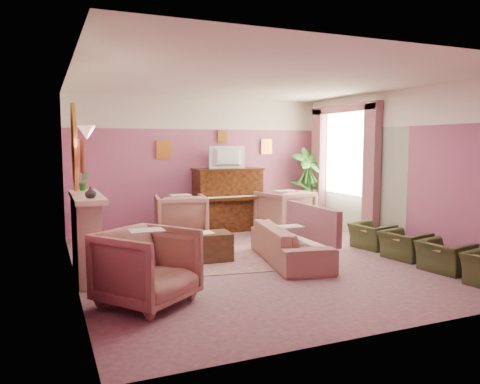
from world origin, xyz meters
name	(u,v)px	position (x,y,z in m)	size (l,w,h in m)	color
floor	(260,261)	(0.00, 0.00, 0.00)	(5.50, 6.00, 0.01)	#7D565E
ceiling	(261,81)	(0.00, 0.00, 2.80)	(5.50, 6.00, 0.01)	white
wall_back	(200,165)	(0.00, 3.00, 1.40)	(5.50, 0.02, 2.80)	#854973
wall_front	(395,191)	(0.00, -3.00, 1.40)	(5.50, 0.02, 2.80)	#854973
wall_left	(72,178)	(-2.75, 0.00, 1.40)	(0.02, 6.00, 2.80)	#854973
wall_right	(400,169)	(2.75, 0.00, 1.40)	(0.02, 6.00, 2.80)	#854973
picture_rail_band	(200,114)	(0.00, 2.99, 2.47)	(5.50, 0.01, 0.65)	white
stripe_panel	(354,182)	(2.73, 1.30, 1.07)	(0.01, 3.00, 2.15)	#9BA48A
fireplace_surround	(86,238)	(-2.59, 0.20, 0.55)	(0.30, 1.40, 1.10)	#C2A992
fireplace_inset	(94,248)	(-2.49, 0.20, 0.40)	(0.18, 0.72, 0.68)	black
fire_ember	(97,260)	(-2.45, 0.20, 0.22)	(0.06, 0.54, 0.10)	orange
mantel_shelf	(87,197)	(-2.56, 0.20, 1.12)	(0.40, 1.55, 0.07)	#C2A992
hearth	(102,274)	(-2.39, 0.20, 0.01)	(0.55, 1.50, 0.02)	#C2A992
mirror_frame	(74,147)	(-2.70, 0.20, 1.80)	(0.04, 0.72, 1.20)	orange
mirror_glass	(76,147)	(-2.67, 0.20, 1.80)	(0.01, 0.60, 1.06)	white
sconce_shade	(87,133)	(-2.62, -0.85, 1.98)	(0.20, 0.20, 0.16)	#E29D85
piano	(228,200)	(0.50, 2.68, 0.65)	(1.40, 0.60, 1.30)	#371B0B
piano_keyshelf	(234,199)	(0.50, 2.33, 0.72)	(1.30, 0.12, 0.06)	#371B0B
piano_keys	(234,197)	(0.50, 2.33, 0.76)	(1.20, 0.08, 0.02)	white
piano_top	(227,169)	(0.50, 2.68, 1.31)	(1.45, 0.65, 0.04)	#371B0B
television	(228,155)	(0.50, 2.63, 1.60)	(0.80, 0.12, 0.48)	black
print_back_left	(164,150)	(-0.80, 2.96, 1.72)	(0.30, 0.03, 0.38)	orange
print_back_right	(266,147)	(1.55, 2.96, 1.78)	(0.26, 0.03, 0.34)	orange
print_back_mid	(223,136)	(0.50, 2.96, 2.00)	(0.22, 0.03, 0.26)	orange
print_left_wall	(81,156)	(-2.71, -1.20, 1.72)	(0.03, 0.28, 0.36)	orange
window_blind	(346,151)	(2.70, 1.55, 1.70)	(0.03, 1.40, 1.80)	beige
curtain_left	(371,173)	(2.62, 0.63, 1.30)	(0.16, 0.34, 2.60)	#8B535C
curtain_right	(319,168)	(2.62, 2.47, 1.30)	(0.16, 0.34, 2.60)	#8B535C
pelmet	(344,109)	(2.62, 1.55, 2.56)	(0.16, 2.20, 0.16)	#8B535C
mantel_plant	(84,182)	(-2.55, 0.75, 1.29)	(0.16, 0.16, 0.28)	#287924
mantel_vase	(91,192)	(-2.55, -0.30, 1.23)	(0.16, 0.16, 0.16)	white
area_rug	(208,260)	(-0.74, 0.40, 0.01)	(2.50, 1.80, 0.01)	#91665F
coffee_table	(199,247)	(-0.88, 0.37, 0.23)	(1.00, 0.50, 0.45)	#3F2917
table_paper	(202,233)	(-0.83, 0.37, 0.46)	(0.35, 0.28, 0.01)	white
sofa	(290,237)	(0.42, -0.20, 0.40)	(0.66, 1.97, 0.80)	#9C6D5C
sofa_throw	(312,222)	(0.82, -0.20, 0.60)	(0.10, 1.50, 0.55)	#8B535C
floral_armchair_left	(181,215)	(-0.69, 2.12, 0.49)	(0.94, 0.94, 0.98)	#9C6D5C
floral_armchair_right	(285,209)	(1.53, 2.03, 0.49)	(0.94, 0.94, 0.98)	#9C6D5C
floral_armchair_front	(147,263)	(-2.04, -1.27, 0.49)	(0.94, 0.94, 0.98)	#9C6D5C
olive_chair_b	(445,252)	(2.22, -1.57, 0.29)	(0.48, 0.68, 0.59)	#374121
olive_chair_c	(405,241)	(2.22, -0.75, 0.29)	(0.48, 0.68, 0.59)	#374121
olive_chair_d	(372,232)	(2.22, 0.07, 0.29)	(0.48, 0.68, 0.59)	#374121
side_table	(307,210)	(2.38, 2.55, 0.35)	(0.52, 0.52, 0.70)	beige
side_plant_big	(307,187)	(2.38, 2.55, 0.87)	(0.30, 0.30, 0.34)	#287924
side_plant_small	(314,189)	(2.50, 2.45, 0.84)	(0.16, 0.16, 0.28)	#287924
palm_pot	(307,218)	(2.37, 2.52, 0.17)	(0.34, 0.34, 0.34)	#955D3D
palm_plant	(308,179)	(2.37, 2.52, 1.06)	(0.76, 0.76, 1.44)	#287924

